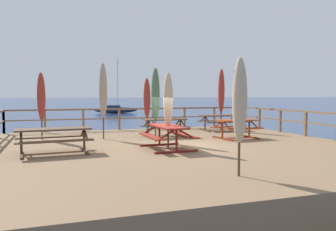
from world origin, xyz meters
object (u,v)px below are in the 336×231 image
Objects in this scene: patio_umbrella_short_mid at (103,91)px; picnic_table_mid_right at (236,125)px; patio_umbrella_short_front at (41,97)px; picnic_table_mid_left at (220,119)px; patio_umbrella_tall_front at (221,91)px; patio_umbrella_short_back at (168,100)px; patio_umbrella_tall_mid_left at (155,95)px; patio_umbrella_tall_back_left at (240,101)px; lamp_post_hooked at (238,88)px; picnic_table_front_left at (165,124)px; picnic_table_back_left at (167,132)px; sailboat_distant at (116,110)px; patio_umbrella_tall_mid_right at (147,98)px; picnic_table_back_right at (54,135)px.

picnic_table_mid_right is at bearing -16.36° from patio_umbrella_short_mid.
patio_umbrella_short_front is at bearing 163.82° from patio_umbrella_short_mid.
picnic_table_mid_left is 1.38m from patio_umbrella_tall_front.
patio_umbrella_tall_mid_left is (0.06, 1.67, 0.17)m from patio_umbrella_short_back.
patio_umbrella_short_mid is (-1.93, 7.17, 0.29)m from patio_umbrella_tall_back_left.
lamp_post_hooked is (5.90, 4.14, 0.35)m from patio_umbrella_tall_mid_left.
patio_umbrella_short_back is at bearing -105.80° from picnic_table_front_left.
picnic_table_back_left is 0.26× the size of sailboat_distant.
patio_umbrella_short_back is 0.90× the size of patio_umbrella_tall_mid_left.
patio_umbrella_short_front is at bearing 136.70° from patio_umbrella_short_back.
patio_umbrella_short_back is 0.95× the size of patio_umbrella_short_front.
patio_umbrella_short_mid is 0.95× the size of lamp_post_hooked.
patio_umbrella_short_back is 3.54m from patio_umbrella_short_mid.
patio_umbrella_tall_back_left is (-0.59, -7.05, 1.09)m from picnic_table_front_left.
picnic_table_back_left is 0.72× the size of patio_umbrella_tall_mid_left.
patio_umbrella_tall_back_left is 0.85× the size of patio_umbrella_tall_front.
picnic_table_mid_left is 1.12× the size of picnic_table_front_left.
picnic_table_front_left is at bearing -96.43° from sailboat_distant.
sailboat_distant is (4.74, 37.26, -0.87)m from picnic_table_back_left.
patio_umbrella_tall_back_left reaches higher than picnic_table_back_left.
picnic_table_mid_left is 5.28m from patio_umbrella_tall_mid_left.
patio_umbrella_short_front is 1.05× the size of patio_umbrella_tall_mid_right.
patio_umbrella_tall_mid_right reaches higher than picnic_table_back_left.
patio_umbrella_tall_mid_right is (4.04, 4.27, 1.04)m from picnic_table_back_right.
lamp_post_hooked is at bearing 35.02° from picnic_table_mid_left.
picnic_table_mid_left is 0.79× the size of patio_umbrella_tall_back_left.
patio_umbrella_tall_back_left is at bearing -91.52° from patio_umbrella_tall_mid_right.
patio_umbrella_tall_mid_left is 2.26m from patio_umbrella_short_mid.
patio_umbrella_short_back is (-0.84, -2.98, 1.04)m from picnic_table_front_left.
sailboat_distant is at bearing 89.34° from patio_umbrella_tall_front.
patio_umbrella_short_front is 4.58m from patio_umbrella_tall_mid_left.
picnic_table_back_right is at bearing 131.87° from patio_umbrella_tall_back_left.
picnic_table_mid_left is 9.00m from picnic_table_back_right.
picnic_table_mid_right is 0.98× the size of picnic_table_front_left.
patio_umbrella_tall_back_left is at bearing -74.91° from patio_umbrella_short_mid.
lamp_post_hooked is (1.69, 1.19, 1.55)m from picnic_table_mid_left.
picnic_table_mid_right is 0.68× the size of patio_umbrella_tall_back_left.
patio_umbrella_tall_mid_left is at bearing 86.51° from picnic_table_back_left.
patio_umbrella_short_mid reaches higher than patio_umbrella_tall_mid_right.
patio_umbrella_short_back is 0.99× the size of patio_umbrella_tall_mid_right.
sailboat_distant reaches higher than patio_umbrella_tall_mid_right.
patio_umbrella_tall_mid_right is (0.52, 4.51, 1.04)m from picnic_table_back_left.
sailboat_distant reaches higher than picnic_table_mid_right.
picnic_table_mid_right is 7.84m from patio_umbrella_short_front.
picnic_table_mid_left is at bearing -144.98° from lamp_post_hooked.
picnic_table_mid_left is 9.64m from patio_umbrella_tall_back_left.
patio_umbrella_tall_back_left is (3.81, -4.25, 1.07)m from picnic_table_back_right.
picnic_table_front_left is 3.26m from patio_umbrella_short_back.
patio_umbrella_tall_front is at bearing 64.86° from patio_umbrella_tall_back_left.
patio_umbrella_tall_back_left is at bearing -86.43° from patio_umbrella_short_back.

